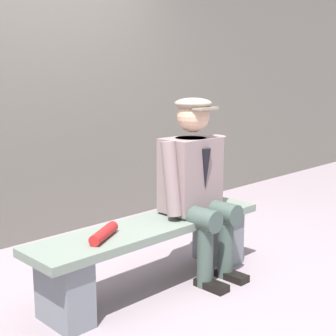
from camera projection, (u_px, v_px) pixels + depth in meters
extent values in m
plane|color=gray|center=(152.00, 287.00, 3.29)|extent=(30.00, 30.00, 0.00)
cube|color=slate|center=(152.00, 227.00, 3.21)|extent=(1.76, 0.41, 0.05)
cube|color=slate|center=(218.00, 236.00, 3.73)|extent=(0.19, 0.35, 0.40)
cube|color=slate|center=(64.00, 291.00, 2.78)|extent=(0.19, 0.35, 0.40)
cube|color=gray|center=(190.00, 174.00, 3.41)|extent=(0.40, 0.27, 0.52)
cylinder|color=#1E2338|center=(191.00, 142.00, 3.37)|extent=(0.22, 0.22, 0.06)
cone|color=black|center=(206.00, 169.00, 3.30)|extent=(0.07, 0.07, 0.28)
sphere|color=#DBAD8C|center=(193.00, 116.00, 3.32)|extent=(0.22, 0.22, 0.22)
ellipsoid|color=gray|center=(193.00, 104.00, 3.30)|extent=(0.26, 0.26, 0.08)
cube|color=gray|center=(204.00, 108.00, 3.24)|extent=(0.18, 0.10, 0.02)
cylinder|color=#415149|center=(213.00, 210.00, 3.45)|extent=(0.15, 0.42, 0.15)
cylinder|color=#415149|center=(226.00, 245.00, 3.41)|extent=(0.11, 0.11, 0.47)
cube|color=black|center=(232.00, 276.00, 3.41)|extent=(0.10, 0.24, 0.05)
cylinder|color=gray|center=(216.00, 169.00, 3.54)|extent=(0.11, 0.16, 0.51)
cylinder|color=#415149|center=(192.00, 216.00, 3.30)|extent=(0.15, 0.42, 0.15)
cylinder|color=#415149|center=(205.00, 253.00, 3.26)|extent=(0.11, 0.11, 0.47)
cube|color=black|center=(211.00, 285.00, 3.26)|extent=(0.10, 0.24, 0.05)
cylinder|color=gray|center=(171.00, 179.00, 3.22)|extent=(0.11, 0.17, 0.51)
cylinder|color=#B21E1E|center=(104.00, 233.00, 2.89)|extent=(0.29, 0.20, 0.07)
cube|color=#67635A|center=(29.00, 93.00, 4.12)|extent=(12.00, 0.24, 2.53)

